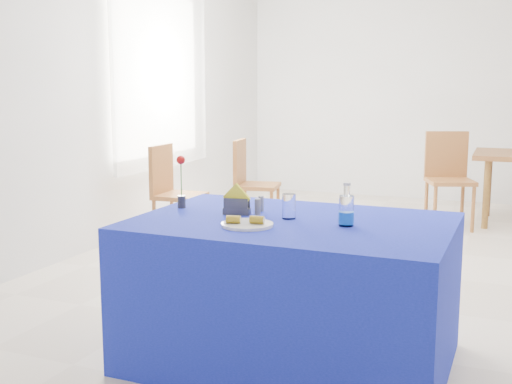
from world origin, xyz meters
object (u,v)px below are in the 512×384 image
(blue_table, at_px, (292,291))
(chair_win_b, at_px, (250,178))
(water_bottle, at_px, (346,212))
(chair_win_a, at_px, (172,187))
(plate, at_px, (247,225))
(chair_bg_left, at_px, (448,172))

(blue_table, bearing_deg, chair_win_b, 117.34)
(blue_table, height_order, chair_win_b, chair_win_b)
(water_bottle, bearing_deg, chair_win_a, 137.04)
(blue_table, bearing_deg, plate, -125.12)
(chair_win_b, bearing_deg, chair_win_a, 141.58)
(blue_table, distance_m, chair_win_b, 3.15)
(blue_table, height_order, chair_bg_left, chair_bg_left)
(water_bottle, height_order, chair_win_a, water_bottle)
(chair_bg_left, distance_m, chair_win_b, 2.04)
(chair_bg_left, xyz_separation_m, chair_win_b, (-1.82, -0.93, -0.04))
(water_bottle, distance_m, chair_win_a, 2.97)
(plate, relative_size, water_bottle, 1.20)
(plate, xyz_separation_m, blue_table, (0.16, 0.22, -0.39))
(water_bottle, height_order, chair_win_b, water_bottle)
(chair_bg_left, bearing_deg, chair_win_b, -173.79)
(plate, bearing_deg, chair_win_b, 113.14)
(water_bottle, bearing_deg, chair_bg_left, 88.74)
(blue_table, relative_size, water_bottle, 7.44)
(plate, height_order, chair_win_a, chair_win_a)
(water_bottle, bearing_deg, chair_win_b, 121.59)
(blue_table, bearing_deg, water_bottle, -5.07)
(plate, height_order, chair_bg_left, chair_bg_left)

